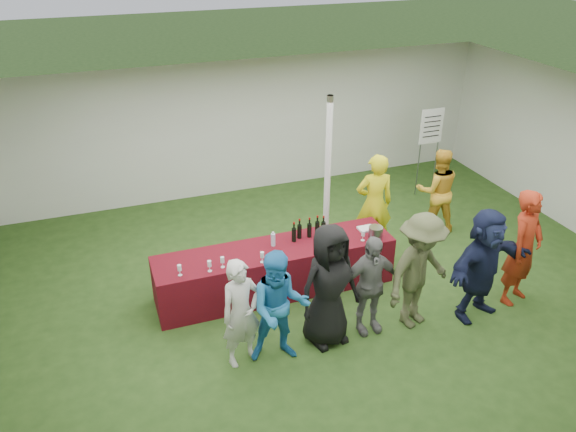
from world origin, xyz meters
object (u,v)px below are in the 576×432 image
object	(u,v)px
wine_list_sign	(431,133)
staff_pourer	(374,203)
customer_0	(241,313)
customer_1	(280,308)
customer_2	(329,286)
dump_bucket	(376,232)
customer_4	(419,271)
customer_3	(369,285)
staff_back	(437,190)
serving_table	(276,269)
customer_5	(483,265)
customer_6	(524,248)

from	to	relation	value
wine_list_sign	staff_pourer	xyz separation A→B (m)	(-2.06, -1.62, -0.44)
customer_0	customer_1	world-z (taller)	customer_1
customer_1	customer_2	bearing A→B (deg)	21.73
dump_bucket	customer_4	world-z (taller)	customer_4
customer_3	customer_4	distance (m)	0.71
wine_list_sign	customer_4	bearing A→B (deg)	-123.77
staff_back	customer_1	distance (m)	4.38
staff_pourer	customer_4	bearing A→B (deg)	89.61
serving_table	customer_0	bearing A→B (deg)	-123.94
customer_2	staff_back	bearing A→B (deg)	25.49
customer_1	customer_2	world-z (taller)	customer_2
serving_table	dump_bucket	distance (m)	1.62
wine_list_sign	customer_5	world-z (taller)	wine_list_sign
dump_bucket	customer_5	distance (m)	1.62
staff_back	customer_4	size ratio (longest dim) A/B	0.91
wine_list_sign	staff_back	world-z (taller)	wine_list_sign
staff_pourer	customer_0	world-z (taller)	staff_pourer
customer_3	customer_5	size ratio (longest dim) A/B	0.87
staff_back	customer_3	size ratio (longest dim) A/B	1.06
customer_3	customer_1	bearing A→B (deg)	-174.49
wine_list_sign	customer_4	xyz separation A→B (m)	(-2.42, -3.62, -0.46)
customer_4	customer_3	bearing A→B (deg)	152.75
dump_bucket	customer_0	xyz separation A→B (m)	(-2.42, -1.10, -0.09)
dump_bucket	customer_4	size ratio (longest dim) A/B	0.13
dump_bucket	customer_2	bearing A→B (deg)	-138.90
customer_3	customer_5	world-z (taller)	customer_5
wine_list_sign	customer_2	xyz separation A→B (m)	(-3.70, -3.53, -0.45)
dump_bucket	customer_5	world-z (taller)	customer_5
serving_table	customer_4	xyz separation A→B (m)	(1.57, -1.40, 0.48)
customer_3	dump_bucket	bearing A→B (deg)	59.08
customer_2	customer_5	bearing A→B (deg)	-15.43
customer_1	customer_2	xyz separation A→B (m)	(0.71, 0.11, 0.08)
staff_pourer	customer_5	size ratio (longest dim) A/B	1.04
wine_list_sign	customer_1	xyz separation A→B (m)	(-4.42, -3.64, -0.53)
staff_pourer	customer_4	size ratio (longest dim) A/B	1.02
staff_back	customer_4	distance (m)	2.84
customer_2	customer_6	bearing A→B (deg)	-11.99
customer_1	customer_4	size ratio (longest dim) A/B	0.92
dump_bucket	wine_list_sign	bearing A→B (deg)	44.81
dump_bucket	wine_list_sign	distance (m)	3.50
customer_0	customer_1	bearing A→B (deg)	-27.23
wine_list_sign	dump_bucket	bearing A→B (deg)	-135.19
staff_back	customer_3	world-z (taller)	staff_back
serving_table	customer_4	bearing A→B (deg)	-41.58
wine_list_sign	staff_pourer	size ratio (longest dim) A/B	1.03
customer_0	customer_6	size ratio (longest dim) A/B	0.84
customer_6	staff_back	bearing A→B (deg)	66.23
dump_bucket	customer_6	xyz separation A→B (m)	(1.74, -1.20, 0.05)
staff_back	dump_bucket	bearing A→B (deg)	47.89
wine_list_sign	staff_pourer	distance (m)	2.65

